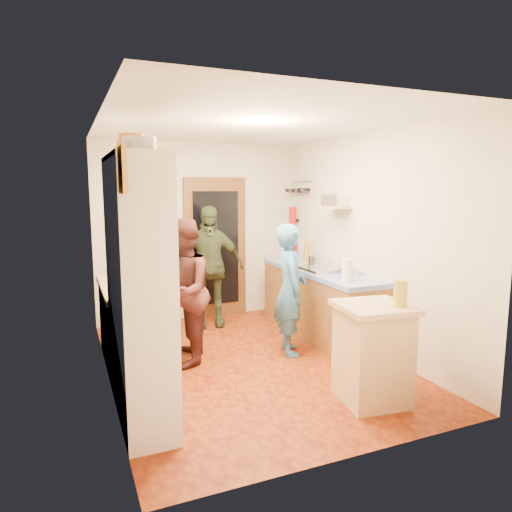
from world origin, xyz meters
TOP-DOWN VIEW (x-y plane):
  - floor at (0.00, 0.00)m, footprint 3.00×4.00m
  - ceiling at (0.00, 0.00)m, footprint 3.00×4.00m
  - wall_back at (0.00, 2.01)m, footprint 3.00×0.02m
  - wall_front at (0.00, -2.01)m, footprint 3.00×0.02m
  - wall_left at (-1.51, 0.00)m, footprint 0.02×4.00m
  - wall_right at (1.51, 0.00)m, footprint 0.02×4.00m
  - door_frame at (0.25, 1.97)m, footprint 0.95×0.06m
  - door_glass at (0.25, 1.94)m, footprint 0.70×0.02m
  - hutch_body at (-1.30, -0.80)m, footprint 0.40×1.20m
  - hutch_top_shelf at (-1.30, -0.80)m, footprint 0.40×1.14m
  - plate_stack at (-1.30, -1.10)m, footprint 0.25×0.25m
  - orange_pot_a at (-1.30, -0.73)m, footprint 0.20×0.20m
  - orange_pot_b at (-1.30, -0.40)m, footprint 0.17×0.17m
  - left_counter_base at (-1.20, 0.45)m, footprint 0.60×1.40m
  - left_counter_top at (-1.20, 0.45)m, footprint 0.64×1.44m
  - toaster at (-1.15, -0.01)m, footprint 0.26×0.18m
  - kettle at (-1.25, 0.31)m, footprint 0.19×0.19m
  - orange_bowl at (-1.12, 0.63)m, footprint 0.24×0.24m
  - chopping_board at (-1.18, 0.93)m, footprint 0.35×0.29m
  - right_counter_base at (1.20, 0.50)m, footprint 0.60×2.20m
  - right_counter_top at (1.20, 0.50)m, footprint 0.62×2.22m
  - hob at (1.20, 0.42)m, footprint 0.55×0.58m
  - pot_on_hob at (1.15, 0.51)m, footprint 0.21×0.21m
  - bottle_a at (1.05, 1.07)m, footprint 0.09×0.09m
  - bottle_b at (1.18, 1.16)m, footprint 0.09×0.09m
  - bottle_c at (1.31, 1.07)m, footprint 0.09×0.09m
  - paper_towel at (1.05, -0.33)m, footprint 0.14×0.14m
  - mixing_bowl at (1.30, -0.01)m, footprint 0.28×0.28m
  - island_base at (0.68, -1.32)m, footprint 0.62×0.62m
  - island_top at (0.68, -1.32)m, footprint 0.69×0.69m
  - cutting_board at (0.63, -1.26)m, footprint 0.38×0.32m
  - oil_jar at (0.84, -1.46)m, footprint 0.13×0.13m
  - pan_rail at (1.46, 1.52)m, footprint 0.02×0.65m
  - pan_hang_a at (1.40, 1.35)m, footprint 0.18×0.18m
  - pan_hang_b at (1.40, 1.55)m, footprint 0.16×0.16m
  - pan_hang_c at (1.40, 1.75)m, footprint 0.17×0.17m
  - wall_shelf at (1.37, 0.45)m, footprint 0.26×0.42m
  - radio at (1.37, 0.45)m, footprint 0.27×0.33m
  - ext_bracket at (1.47, 1.70)m, footprint 0.06×0.10m
  - fire_extinguisher at (1.41, 1.70)m, footprint 0.11×0.11m
  - picture_frame at (-1.48, -1.55)m, footprint 0.03×0.25m
  - person_hob at (0.58, 0.07)m, footprint 0.51×0.64m
  - person_left at (-0.65, 0.29)m, footprint 0.83×0.94m
  - person_back at (0.01, 1.52)m, footprint 1.06×0.60m

SIDE VIEW (x-z plane):
  - floor at x=0.00m, z-range -0.02..0.00m
  - right_counter_base at x=1.20m, z-range 0.00..0.84m
  - left_counter_base at x=-1.20m, z-range 0.00..0.85m
  - island_base at x=0.68m, z-range 0.00..0.86m
  - person_hob at x=0.58m, z-range 0.00..1.54m
  - person_left at x=-0.65m, z-range 0.00..1.62m
  - person_back at x=0.01m, z-range 0.00..1.71m
  - right_counter_top at x=1.20m, z-range 0.84..0.90m
  - left_counter_top at x=-1.20m, z-range 0.85..0.90m
  - island_top at x=0.68m, z-range 0.86..0.91m
  - cutting_board at x=0.63m, z-range 0.89..0.91m
  - chopping_board at x=-1.18m, z-range 0.90..0.92m
  - hob at x=1.20m, z-range 0.90..0.94m
  - orange_bowl at x=-1.12m, z-range 0.90..0.99m
  - mixing_bowl at x=1.30m, z-range 0.90..0.99m
  - kettle at x=-1.25m, z-range 0.90..1.07m
  - toaster at x=-1.15m, z-range 0.90..1.09m
  - pot_on_hob at x=1.15m, z-range 0.94..1.08m
  - paper_towel at x=1.05m, z-range 0.90..1.16m
  - oil_jar at x=0.84m, z-range 0.91..1.15m
  - bottle_a at x=1.05m, z-range 0.90..1.19m
  - bottle_b at x=1.18m, z-range 0.90..1.19m
  - bottle_c at x=1.31m, z-range 0.90..1.20m
  - door_frame at x=0.25m, z-range 0.00..2.10m
  - door_glass at x=0.25m, z-range 0.20..1.90m
  - hutch_body at x=-1.30m, z-range 0.00..2.20m
  - wall_back at x=0.00m, z-range 0.00..2.60m
  - wall_front at x=0.00m, z-range 0.00..2.60m
  - wall_left at x=-1.51m, z-range 0.00..2.60m
  - wall_right at x=1.51m, z-range 0.00..2.60m
  - ext_bracket at x=1.47m, z-range 1.43..1.47m
  - fire_extinguisher at x=1.41m, z-range 1.34..1.66m
  - wall_shelf at x=1.37m, z-range 1.69..1.71m
  - radio at x=1.37m, z-range 1.72..1.86m
  - pan_hang_b at x=1.40m, z-range 1.88..1.92m
  - pan_hang_c at x=1.40m, z-range 1.89..1.93m
  - pan_hang_a at x=1.40m, z-range 1.90..1.94m
  - pan_rail at x=1.46m, z-range 2.04..2.06m
  - picture_frame at x=-1.48m, z-range 1.90..2.20m
  - hutch_top_shelf at x=-1.30m, z-range 2.16..2.20m
  - plate_stack at x=-1.30m, z-range 2.20..2.30m
  - orange_pot_b at x=-1.30m, z-range 2.20..2.35m
  - orange_pot_a at x=-1.30m, z-range 2.20..2.36m
  - ceiling at x=0.00m, z-range 2.60..2.62m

